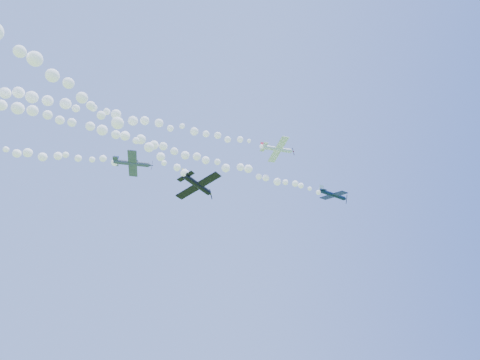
{
  "coord_description": "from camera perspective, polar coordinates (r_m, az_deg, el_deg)",
  "views": [
    {
      "loc": [
        -3.56,
        -72.68,
        2.0
      ],
      "look_at": [
        1.31,
        -6.67,
        44.42
      ],
      "focal_mm": 30.0,
      "sensor_mm": 36.0,
      "label": 1
    }
  ],
  "objects": [
    {
      "name": "plane_white",
      "position": [
        84.22,
        5.4,
        4.39
      ],
      "size": [
        7.61,
        8.05,
        2.06
      ],
      "rotation": [
        -0.12,
        -0.08,
        0.27
      ],
      "color": "silver"
    },
    {
      "name": "smoke_trail_white",
      "position": [
        78.92,
        -20.5,
        9.41
      ],
      "size": [
        67.7,
        20.53,
        3.17
      ],
      "primitive_type": null,
      "color": "white"
    },
    {
      "name": "plane_navy",
      "position": [
        90.48,
        13.12,
        -2.07
      ],
      "size": [
        7.52,
        7.81,
        2.87
      ],
      "rotation": [
        0.3,
        0.05,
        0.39
      ],
      "color": "#0D1B39"
    },
    {
      "name": "smoke_trail_navy",
      "position": [
        74.5,
        -13.34,
        5.14
      ],
      "size": [
        73.79,
        31.81,
        3.01
      ],
      "primitive_type": null,
      "color": "white"
    },
    {
      "name": "plane_grey",
      "position": [
        78.55,
        -15.03,
        2.31
      ],
      "size": [
        7.64,
        8.08,
        2.34
      ],
      "rotation": [
        -0.06,
        0.0,
        0.11
      ],
      "color": "#3E455A"
    },
    {
      "name": "plane_black",
      "position": [
        66.69,
        -6.0,
        -0.74
      ],
      "size": [
        7.59,
        7.35,
        2.49
      ],
      "rotation": [
        -0.24,
        -0.05,
        0.96
      ],
      "color": "black"
    }
  ]
}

